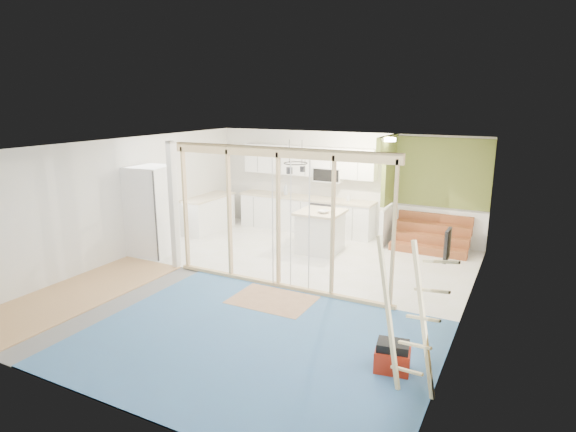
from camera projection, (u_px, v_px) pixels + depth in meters
The scene contains 17 objects.
room at pixel (264, 217), 8.74m from camera, with size 7.01×8.01×2.61m.
floor_overlays at pixel (270, 284), 9.06m from camera, with size 7.00×8.00×0.03m.
stud_frame at pixel (252, 201), 8.78m from camera, with size 4.66×0.14×2.60m.
base_cabinets at pixel (275, 214), 12.55m from camera, with size 4.45×2.24×0.93m.
upper_cabinets at pixel (310, 162), 12.28m from camera, with size 3.60×0.41×0.85m.
green_partition at pixel (420, 208), 11.07m from camera, with size 2.25×1.51×2.60m.
pot_rack at pixel (295, 166), 10.34m from camera, with size 0.52×0.52×0.72m.
sheathing_panel at pixel (440, 289), 5.46m from camera, with size 0.02×4.00×2.60m, color #A08557.
electrical_panel at pixel (447, 245), 5.92m from camera, with size 0.04×0.30×0.40m, color #3A3A3F.
ceiling_light at pixel (388, 139), 10.41m from camera, with size 0.32×0.32×0.08m, color #FFEABF.
fridge at pixel (152, 211), 10.58m from camera, with size 0.95×0.92×1.99m.
island at pixel (320, 232), 10.84m from camera, with size 1.00×1.00×0.96m.
bowl at pixel (324, 212), 10.54m from camera, with size 0.25×0.25×0.06m, color white.
soap_bottle_a at pixel (286, 189), 12.64m from camera, with size 0.12×0.12×0.32m, color #B1BAC6.
soap_bottle_b at pixel (349, 197), 11.91m from camera, with size 0.09×0.09×0.19m, color white.
toolbox at pixel (392, 357), 6.12m from camera, with size 0.49×0.40×0.42m.
ladder at pixel (410, 317), 5.56m from camera, with size 0.97×0.20×1.84m.
Camera 1 is at (4.28, -7.33, 3.41)m, focal length 30.00 mm.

